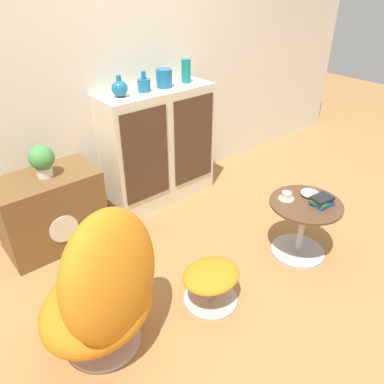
# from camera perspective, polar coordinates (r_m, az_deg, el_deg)

# --- Properties ---
(ground_plane) EXTENTS (12.00, 12.00, 0.00)m
(ground_plane) POSITION_cam_1_polar(r_m,az_deg,el_deg) (2.77, 7.79, -13.79)
(ground_plane) COLOR #A87542
(wall_back) EXTENTS (6.40, 0.06, 2.60)m
(wall_back) POSITION_cam_1_polar(r_m,az_deg,el_deg) (3.29, -12.01, 19.12)
(wall_back) COLOR silver
(wall_back) RESTS_ON ground_plane
(sideboard) EXTENTS (1.04, 0.38, 1.06)m
(sideboard) POSITION_cam_1_polar(r_m,az_deg,el_deg) (3.47, -5.06, 6.91)
(sideboard) COLOR beige
(sideboard) RESTS_ON ground_plane
(tv_console) EXTENTS (0.75, 0.46, 0.61)m
(tv_console) POSITION_cam_1_polar(r_m,az_deg,el_deg) (3.14, -20.69, -2.67)
(tv_console) COLOR brown
(tv_console) RESTS_ON ground_plane
(egg_chair) EXTENTS (0.91, 0.89, 0.96)m
(egg_chair) POSITION_cam_1_polar(r_m,az_deg,el_deg) (2.14, -13.17, -14.40)
(egg_chair) COLOR #B7B7BC
(egg_chair) RESTS_ON ground_plane
(ottoman) EXTENTS (0.40, 0.37, 0.27)m
(ottoman) POSITION_cam_1_polar(r_m,az_deg,el_deg) (2.52, 2.94, -13.22)
(ottoman) COLOR #B7B7BC
(ottoman) RESTS_ON ground_plane
(coffee_table) EXTENTS (0.53, 0.53, 0.46)m
(coffee_table) POSITION_cam_1_polar(r_m,az_deg,el_deg) (2.97, 16.45, -4.71)
(coffee_table) COLOR #B7B7BC
(coffee_table) RESTS_ON ground_plane
(vase_leftmost) EXTENTS (0.13, 0.13, 0.17)m
(vase_leftmost) POSITION_cam_1_polar(r_m,az_deg,el_deg) (3.10, -10.98, 15.25)
(vase_leftmost) COLOR #196699
(vase_leftmost) RESTS_ON sideboard
(vase_inner_left) EXTENTS (0.11, 0.11, 0.17)m
(vase_inner_left) POSITION_cam_1_polar(r_m,az_deg,el_deg) (3.22, -7.32, 15.93)
(vase_inner_left) COLOR #196699
(vase_inner_left) RESTS_ON sideboard
(vase_inner_right) EXTENTS (0.14, 0.14, 0.15)m
(vase_inner_right) POSITION_cam_1_polar(r_m,az_deg,el_deg) (3.33, -4.27, 16.92)
(vase_inner_right) COLOR #196699
(vase_inner_right) RESTS_ON sideboard
(vase_rightmost) EXTENTS (0.08, 0.08, 0.20)m
(vase_rightmost) POSITION_cam_1_polar(r_m,az_deg,el_deg) (3.46, -0.92, 17.99)
(vase_rightmost) COLOR #147A75
(vase_rightmost) RESTS_ON sideboard
(potted_plant) EXTENTS (0.19, 0.19, 0.24)m
(potted_plant) POSITION_cam_1_polar(r_m,az_deg,el_deg) (2.94, -21.91, 4.65)
(potted_plant) COLOR silver
(potted_plant) RESTS_ON tv_console
(teacup) EXTENTS (0.12, 0.12, 0.06)m
(teacup) POSITION_cam_1_polar(r_m,az_deg,el_deg) (2.86, 14.21, -0.64)
(teacup) COLOR silver
(teacup) RESTS_ON coffee_table
(book_stack) EXTENTS (0.17, 0.13, 0.06)m
(book_stack) POSITION_cam_1_polar(r_m,az_deg,el_deg) (2.86, 19.18, -1.27)
(book_stack) COLOR #1E478C
(book_stack) RESTS_ON coffee_table
(bowl) EXTENTS (0.14, 0.14, 0.04)m
(bowl) POSITION_cam_1_polar(r_m,az_deg,el_deg) (2.96, 17.56, -0.17)
(bowl) COLOR beige
(bowl) RESTS_ON coffee_table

